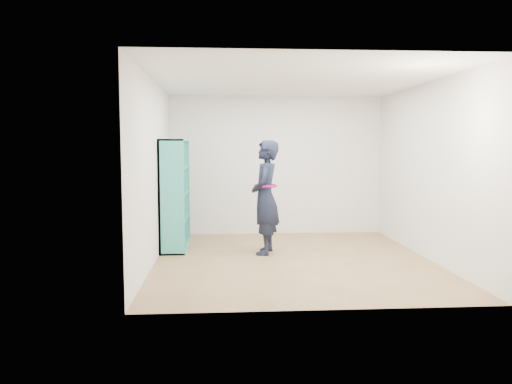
{
  "coord_description": "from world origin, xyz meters",
  "views": [
    {
      "loc": [
        -1.04,
        -7.14,
        1.67
      ],
      "look_at": [
        -0.52,
        0.3,
        0.98
      ],
      "focal_mm": 35.0,
      "sensor_mm": 36.0,
      "label": 1
    }
  ],
  "objects": [
    {
      "name": "smartphone",
      "position": [
        -0.5,
        0.59,
        1.0
      ],
      "size": [
        0.02,
        0.11,
        0.15
      ],
      "rotation": [
        0.35,
        0.0,
        -0.06
      ],
      "color": "silver",
      "rests_on": "person"
    },
    {
      "name": "bookshelf",
      "position": [
        -1.83,
        1.07,
        0.86
      ],
      "size": [
        0.39,
        1.33,
        1.77
      ],
      "color": "teal",
      "rests_on": "floor"
    },
    {
      "name": "wall_front",
      "position": [
        0.0,
        -2.25,
        1.3
      ],
      "size": [
        4.0,
        0.02,
        2.6
      ],
      "primitive_type": "cube",
      "color": "silver",
      "rests_on": "floor"
    },
    {
      "name": "ceiling",
      "position": [
        0.0,
        0.0,
        2.6
      ],
      "size": [
        4.5,
        4.5,
        0.0
      ],
      "primitive_type": "plane",
      "color": "white",
      "rests_on": "wall_back"
    },
    {
      "name": "person",
      "position": [
        -0.36,
        0.48,
        0.88
      ],
      "size": [
        0.55,
        0.72,
        1.76
      ],
      "rotation": [
        0.0,
        0.0,
        -1.79
      ],
      "color": "black",
      "rests_on": "floor"
    },
    {
      "name": "floor",
      "position": [
        0.0,
        0.0,
        0.0
      ],
      "size": [
        4.5,
        4.5,
        0.0
      ],
      "primitive_type": "plane",
      "color": "brown",
      "rests_on": "ground"
    },
    {
      "name": "wall_left",
      "position": [
        -2.0,
        0.0,
        1.3
      ],
      "size": [
        0.02,
        4.5,
        2.6
      ],
      "primitive_type": "cube",
      "color": "silver",
      "rests_on": "floor"
    },
    {
      "name": "wall_right",
      "position": [
        2.0,
        0.0,
        1.3
      ],
      "size": [
        0.02,
        4.5,
        2.6
      ],
      "primitive_type": "cube",
      "color": "silver",
      "rests_on": "floor"
    },
    {
      "name": "wall_back",
      "position": [
        0.0,
        2.25,
        1.3
      ],
      "size": [
        4.0,
        0.02,
        2.6
      ],
      "primitive_type": "cube",
      "color": "silver",
      "rests_on": "floor"
    }
  ]
}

